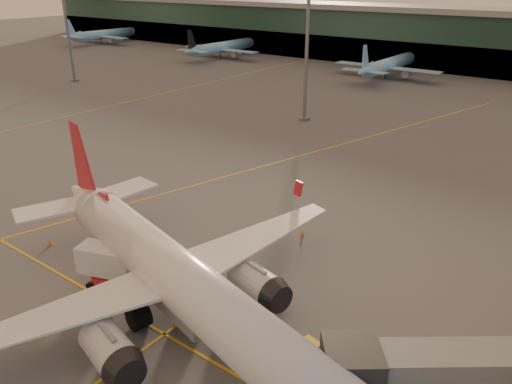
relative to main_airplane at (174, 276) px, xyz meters
The scene contains 12 objects.
ground 9.24m from the main_airplane, 122.16° to the right, with size 600.00×600.00×0.00m, color #4C4F54.
taxi_markings 39.52m from the main_airplane, 107.33° to the left, with size 100.12×173.00×0.01m.
terminal 134.97m from the main_airplane, 91.86° to the left, with size 400.00×20.00×17.60m.
mast_west_far 109.78m from the main_airplane, 149.76° to the left, with size 2.40×2.40×25.60m.
mast_west_near 64.75m from the main_airplane, 112.45° to the left, with size 2.40×2.40×25.60m.
distant_aircraft_row 113.96m from the main_airplane, 102.88° to the left, with size 290.00×34.00×13.00m.
main_airplane is the anchor object (origin of this frame).
jet_bridge 24.23m from the main_airplane, 10.78° to the left, with size 17.88×14.71×6.20m.
catering_truck 8.46m from the main_airplane, behind, with size 5.70×3.88×4.07m.
pushback_tug 12.11m from the main_airplane, 10.48° to the left, with size 3.77×2.52×1.79m.
cone_tail 19.99m from the main_airplane, behind, with size 0.47×0.47×0.60m.
cone_wing_left 19.02m from the main_airplane, 88.06° to the left, with size 0.47×0.47×0.60m.
Camera 1 is at (30.11, -16.10, 26.42)m, focal length 35.00 mm.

